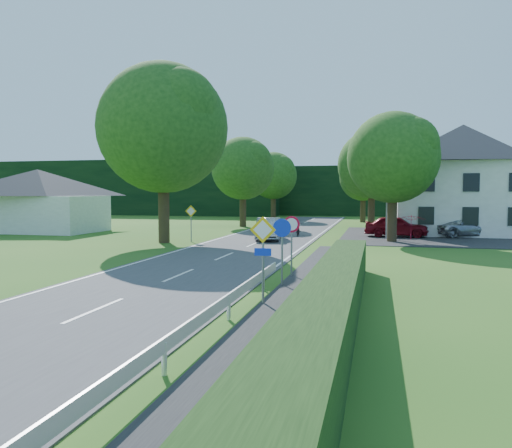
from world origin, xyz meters
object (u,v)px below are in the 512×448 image
(motorcycle, at_px, (298,229))
(parked_car_red, at_px, (396,226))
(moving_car, at_px, (268,229))
(parked_car_silver_b, at_px, (468,228))
(parked_car_silver_a, at_px, (431,224))
(streetlight, at_px, (386,176))
(parasol, at_px, (411,227))

(motorcycle, height_order, parked_car_red, parked_car_red)
(moving_car, xyz_separation_m, motorcycle, (1.50, 3.69, -0.27))
(moving_car, xyz_separation_m, parked_car_red, (8.61, 4.56, 0.02))
(moving_car, bearing_deg, parked_car_silver_b, 12.90)
(parked_car_red, distance_m, parked_car_silver_b, 5.23)
(parked_car_silver_b, bearing_deg, parked_car_silver_a, 8.36)
(streetlight, bearing_deg, parked_car_silver_a, 61.46)
(motorcycle, xyz_separation_m, parasol, (8.04, -1.13, 0.38))
(parked_car_red, bearing_deg, motorcycle, 99.43)
(streetlight, relative_size, parked_car_silver_a, 1.91)
(streetlight, relative_size, motorcycle, 4.41)
(moving_car, relative_size, parked_car_silver_a, 1.09)
(streetlight, distance_m, motorcycle, 7.45)
(streetlight, height_order, motorcycle, streetlight)
(motorcycle, bearing_deg, parked_car_silver_b, 4.37)
(parked_car_red, xyz_separation_m, parasol, (0.94, -2.01, 0.08))
(parked_car_red, height_order, parked_car_silver_b, parked_car_red)
(moving_car, distance_m, parasol, 9.88)
(parked_car_silver_a, height_order, parasol, parasol)
(parked_car_silver_a, height_order, parked_car_silver_b, parked_car_silver_a)
(parked_car_silver_b, bearing_deg, streetlight, 95.97)
(parked_car_silver_a, bearing_deg, moving_car, 133.77)
(parked_car_red, bearing_deg, moving_car, 120.38)
(parked_car_red, height_order, parasol, parasol)
(streetlight, xyz_separation_m, parasol, (1.78, -0.29, -3.57))
(moving_car, bearing_deg, parasol, 5.37)
(motorcycle, relative_size, parasol, 0.95)
(parasol, bearing_deg, motorcycle, 171.97)
(parked_car_silver_a, xyz_separation_m, parked_car_silver_b, (2.17, -4.10, -0.02))
(parked_car_red, relative_size, parasol, 2.38)
(moving_car, distance_m, motorcycle, 4.00)
(parked_car_red, relative_size, parked_car_silver_a, 1.08)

